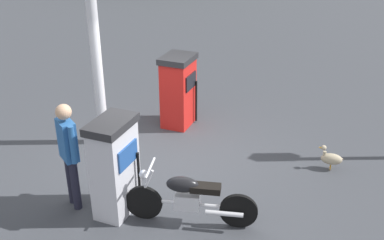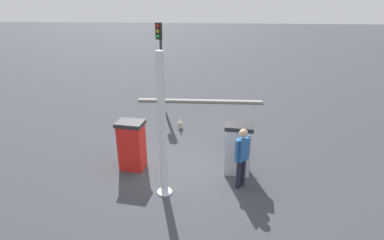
{
  "view_description": "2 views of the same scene",
  "coord_description": "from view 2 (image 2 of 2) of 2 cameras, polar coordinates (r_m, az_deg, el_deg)",
  "views": [
    {
      "loc": [
        2.39,
        -6.8,
        4.33
      ],
      "look_at": [
        0.49,
        -0.07,
        0.96
      ],
      "focal_mm": 41.95,
      "sensor_mm": 36.0,
      "label": 1
    },
    {
      "loc": [
        -8.28,
        -1.0,
        4.89
      ],
      "look_at": [
        1.23,
        -0.09,
        1.06
      ],
      "focal_mm": 28.38,
      "sensor_mm": 36.0,
      "label": 2
    }
  ],
  "objects": [
    {
      "name": "roadside_traffic_light",
      "position": [
        14.2,
        -5.99,
        12.74
      ],
      "size": [
        0.4,
        0.29,
        3.92
      ],
      "color": "#38383A",
      "rests_on": "ground"
    },
    {
      "name": "attendant_person",
      "position": [
        8.29,
        9.38,
        -6.38
      ],
      "size": [
        0.49,
        0.44,
        1.75
      ],
      "color": "#1E1E2D",
      "rests_on": "ground"
    },
    {
      "name": "canopy_support_pole",
      "position": [
        7.59,
        -5.6,
        -2.06
      ],
      "size": [
        0.4,
        0.4,
        3.81
      ],
      "color": "silver",
      "rests_on": "ground"
    },
    {
      "name": "motorcycle_near_pump",
      "position": [
        10.18,
        8.2,
        -4.25
      ],
      "size": [
        1.98,
        0.56,
        0.92
      ],
      "color": "black",
      "rests_on": "ground"
    },
    {
      "name": "road_edge_kerb",
      "position": [
        15.42,
        1.46,
        3.58
      ],
      "size": [
        0.46,
        6.31,
        0.12
      ],
      "color": "#9E9E93",
      "rests_on": "ground"
    },
    {
      "name": "wandering_duck",
      "position": [
        12.23,
        -2.29,
        -0.61
      ],
      "size": [
        0.46,
        0.19,
        0.46
      ],
      "color": "tan",
      "rests_on": "ground"
    },
    {
      "name": "ground_plane",
      "position": [
        9.67,
        -1.24,
        -8.54
      ],
      "size": [
        120.0,
        120.0,
        0.0
      ],
      "primitive_type": "plane",
      "color": "#383A3F"
    },
    {
      "name": "fuel_pump_near",
      "position": [
        9.01,
        8.67,
        -5.46
      ],
      "size": [
        0.62,
        0.86,
        1.56
      ],
      "color": "silver",
      "rests_on": "ground"
    },
    {
      "name": "fuel_pump_far",
      "position": [
        9.36,
        -11.24,
        -4.6
      ],
      "size": [
        0.71,
        0.85,
        1.55
      ],
      "color": "red",
      "rests_on": "ground"
    }
  ]
}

